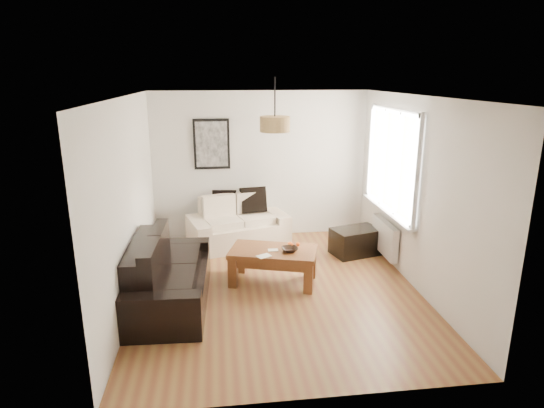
{
  "coord_description": "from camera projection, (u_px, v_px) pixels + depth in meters",
  "views": [
    {
      "loc": [
        -0.79,
        -5.69,
        2.85
      ],
      "look_at": [
        0.0,
        0.6,
        1.05
      ],
      "focal_mm": 30.06,
      "sensor_mm": 36.0,
      "label": 1
    }
  ],
  "objects": [
    {
      "name": "wall_back",
      "position": [
        260.0,
        165.0,
        8.1
      ],
      "size": [
        3.8,
        0.04,
        2.6
      ],
      "primitive_type": null,
      "color": "silver",
      "rests_on": "floor"
    },
    {
      "name": "orange_c",
      "position": [
        290.0,
        244.0,
        6.48
      ],
      "size": [
        0.09,
        0.09,
        0.07
      ],
      "primitive_type": "sphere",
      "rotation": [
        0.0,
        0.0,
        -0.24
      ],
      "color": "#EA5913",
      "rests_on": "fruit_bowl"
    },
    {
      "name": "loveseat_cream",
      "position": [
        238.0,
        222.0,
        7.84
      ],
      "size": [
        1.83,
        1.33,
        0.82
      ],
      "primitive_type": null,
      "rotation": [
        0.0,
        0.0,
        0.29
      ],
      "color": "beige",
      "rests_on": "floor"
    },
    {
      "name": "wall_right",
      "position": [
        416.0,
        194.0,
        6.18
      ],
      "size": [
        0.04,
        4.5,
        2.6
      ],
      "primitive_type": null,
      "color": "silver",
      "rests_on": "floor"
    },
    {
      "name": "window_bay",
      "position": [
        393.0,
        161.0,
        6.86
      ],
      "size": [
        0.14,
        1.9,
        1.6
      ],
      "primitive_type": null,
      "color": "white",
      "rests_on": "wall_right"
    },
    {
      "name": "cushion_left",
      "position": [
        224.0,
        202.0,
        7.92
      ],
      "size": [
        0.42,
        0.18,
        0.41
      ],
      "primitive_type": "cube",
      "rotation": [
        0.0,
        0.0,
        -0.13
      ],
      "color": "black",
      "rests_on": "loveseat_cream"
    },
    {
      "name": "floor",
      "position": [
        277.0,
        288.0,
        6.31
      ],
      "size": [
        4.5,
        4.5,
        0.0
      ],
      "primitive_type": "plane",
      "color": "brown",
      "rests_on": "ground"
    },
    {
      "name": "wall_left",
      "position": [
        128.0,
        203.0,
        5.73
      ],
      "size": [
        0.04,
        4.5,
        2.6
      ],
      "primitive_type": null,
      "color": "silver",
      "rests_on": "floor"
    },
    {
      "name": "fruit_bowl",
      "position": [
        290.0,
        249.0,
        6.32
      ],
      "size": [
        0.25,
        0.25,
        0.06
      ],
      "primitive_type": "imported",
      "rotation": [
        0.0,
        0.0,
        0.09
      ],
      "color": "black",
      "rests_on": "coffee_table"
    },
    {
      "name": "poster",
      "position": [
        212.0,
        144.0,
        7.86
      ],
      "size": [
        0.62,
        0.04,
        0.87
      ],
      "primitive_type": null,
      "color": "black",
      "rests_on": "wall_back"
    },
    {
      "name": "coffee_table",
      "position": [
        273.0,
        266.0,
        6.45
      ],
      "size": [
        1.34,
        0.98,
        0.49
      ],
      "primitive_type": null,
      "rotation": [
        0.0,
        0.0,
        -0.3
      ],
      "color": "brown",
      "rests_on": "floor"
    },
    {
      "name": "sofa_leather",
      "position": [
        169.0,
        273.0,
        5.81
      ],
      "size": [
        1.02,
        1.96,
        0.83
      ],
      "primitive_type": null,
      "rotation": [
        0.0,
        0.0,
        1.53
      ],
      "color": "black",
      "rests_on": "floor"
    },
    {
      "name": "cushion_right",
      "position": [
        253.0,
        200.0,
        7.98
      ],
      "size": [
        0.46,
        0.21,
        0.45
      ],
      "primitive_type": "cube",
      "rotation": [
        0.0,
        0.0,
        0.16
      ],
      "color": "black",
      "rests_on": "loveseat_cream"
    },
    {
      "name": "radiator",
      "position": [
        385.0,
        237.0,
        7.19
      ],
      "size": [
        0.1,
        0.9,
        0.52
      ],
      "primitive_type": "cube",
      "color": "white",
      "rests_on": "wall_right"
    },
    {
      "name": "wall_front",
      "position": [
        314.0,
        268.0,
        3.81
      ],
      "size": [
        3.8,
        0.04,
        2.6
      ],
      "primitive_type": null,
      "color": "silver",
      "rests_on": "floor"
    },
    {
      "name": "orange_a",
      "position": [
        292.0,
        245.0,
        6.44
      ],
      "size": [
        0.07,
        0.07,
        0.06
      ],
      "primitive_type": "sphere",
      "rotation": [
        0.0,
        0.0,
        0.11
      ],
      "color": "#E84B13",
      "rests_on": "fruit_bowl"
    },
    {
      "name": "orange_b",
      "position": [
        298.0,
        244.0,
        6.47
      ],
      "size": [
        0.07,
        0.07,
        0.06
      ],
      "primitive_type": "sphere",
      "rotation": [
        0.0,
        0.0,
        -0.18
      ],
      "color": "#E25413",
      "rests_on": "fruit_bowl"
    },
    {
      "name": "papers",
      "position": [
        264.0,
        256.0,
        6.15
      ],
      "size": [
        0.23,
        0.2,
        0.01
      ],
      "primitive_type": "cube",
      "rotation": [
        0.0,
        0.0,
        0.48
      ],
      "color": "silver",
      "rests_on": "coffee_table"
    },
    {
      "name": "ceiling",
      "position": [
        278.0,
        96.0,
        5.6
      ],
      "size": [
        3.8,
        4.5,
        0.0
      ],
      "primitive_type": null,
      "color": "white",
      "rests_on": "floor"
    },
    {
      "name": "pendant_shade",
      "position": [
        275.0,
        124.0,
        5.99
      ],
      "size": [
        0.4,
        0.4,
        0.2
      ],
      "primitive_type": "cylinder",
      "color": "tan",
      "rests_on": "ceiling"
    },
    {
      "name": "ottoman",
      "position": [
        356.0,
        241.0,
        7.48
      ],
      "size": [
        0.86,
        0.67,
        0.43
      ],
      "primitive_type": "cube",
      "rotation": [
        0.0,
        0.0,
        0.28
      ],
      "color": "black",
      "rests_on": "floor"
    }
  ]
}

